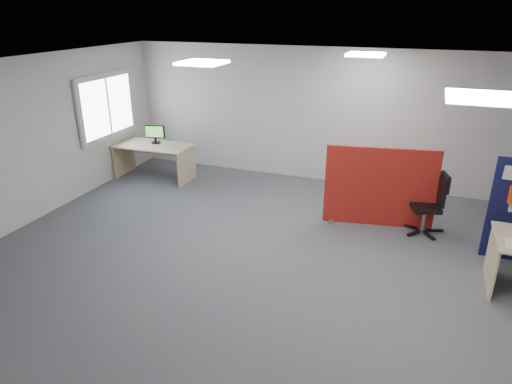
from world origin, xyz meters
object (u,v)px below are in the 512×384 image
(monitor_second, at_px, (155,133))
(office_chair, at_px, (433,200))
(second_desk, at_px, (155,152))
(red_divider, at_px, (380,188))

(monitor_second, height_order, office_chair, monitor_second)
(second_desk, distance_m, monitor_second, 0.40)
(monitor_second, bearing_deg, red_divider, -23.78)
(red_divider, xyz_separation_m, office_chair, (0.83, 0.01, -0.10))
(monitor_second, bearing_deg, second_desk, -94.21)
(red_divider, relative_size, second_desk, 1.11)
(red_divider, bearing_deg, monitor_second, 161.13)
(second_desk, relative_size, monitor_second, 3.87)
(office_chair, bearing_deg, monitor_second, 154.74)
(red_divider, distance_m, second_desk, 4.75)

